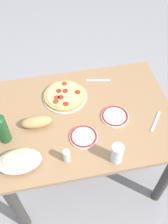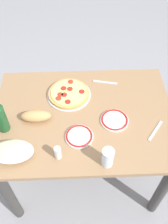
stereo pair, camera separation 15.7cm
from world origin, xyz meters
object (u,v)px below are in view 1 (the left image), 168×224
at_px(side_plate_far, 84,137).
at_px(bread_loaf, 36,122).
at_px(water_glass, 117,153).
at_px(side_plate_near, 115,116).
at_px(pepperoni_pizza, 65,96).
at_px(baked_pasta_dish, 19,161).
at_px(dining_table, 84,128).
at_px(wine_bottle, 1,127).
at_px(spice_shaker, 67,156).

relative_size(side_plate_far, bread_loaf, 0.90).
relative_size(water_glass, side_plate_near, 0.72).
bearing_deg(water_glass, side_plate_far, -50.19).
xyz_separation_m(pepperoni_pizza, baked_pasta_dish, (0.31, 0.44, 0.03)).
height_order(dining_table, water_glass, water_glass).
bearing_deg(bread_loaf, side_plate_far, 151.64).
relative_size(water_glass, bread_loaf, 0.68).
distance_m(dining_table, baked_pasta_dish, 0.52).
height_order(pepperoni_pizza, side_plate_near, pepperoni_pizza).
bearing_deg(wine_bottle, water_glass, 156.62).
relative_size(wine_bottle, bread_loaf, 1.55).
xyz_separation_m(water_glass, bread_loaf, (0.40, -0.31, -0.03)).
xyz_separation_m(dining_table, side_plate_near, (-0.18, 0.05, 0.14)).
xyz_separation_m(baked_pasta_dish, spice_shaker, (-0.25, 0.02, 0.00)).
bearing_deg(water_glass, spice_shaker, -10.65).
xyz_separation_m(baked_pasta_dish, wine_bottle, (0.08, -0.18, 0.07)).
relative_size(bread_loaf, spice_shaker, 2.12).
bearing_deg(baked_pasta_dish, side_plate_near, -160.20).
bearing_deg(dining_table, pepperoni_pizza, -61.55).
height_order(side_plate_near, bread_loaf, bread_loaf).
bearing_deg(wine_bottle, side_plate_near, -177.56).
distance_m(baked_pasta_dish, wine_bottle, 0.21).
height_order(pepperoni_pizza, side_plate_far, pepperoni_pizza).
bearing_deg(water_glass, dining_table, -71.83).
height_order(dining_table, spice_shaker, spice_shaker).
relative_size(baked_pasta_dish, water_glass, 1.92).
bearing_deg(pepperoni_pizza, dining_table, 118.45).
distance_m(side_plate_near, spice_shaker, 0.41).
bearing_deg(spice_shaker, side_plate_near, -145.33).
relative_size(dining_table, pepperoni_pizza, 3.85).
bearing_deg(side_plate_far, pepperoni_pizza, -80.00).
bearing_deg(side_plate_far, dining_table, -102.03).
bearing_deg(spice_shaker, pepperoni_pizza, -97.36).
bearing_deg(bread_loaf, dining_table, -175.47).
relative_size(dining_table, baked_pasta_dish, 4.70).
xyz_separation_m(water_glass, spice_shaker, (0.26, -0.05, -0.02)).
bearing_deg(baked_pasta_dish, side_plate_far, -164.45).
relative_size(pepperoni_pizza, wine_bottle, 1.02).
distance_m(water_glass, side_plate_near, 0.30).
bearing_deg(baked_pasta_dish, dining_table, -146.69).
relative_size(dining_table, side_plate_near, 6.54).
bearing_deg(water_glass, bread_loaf, -37.85).
bearing_deg(water_glass, baked_pasta_dish, -7.91).
relative_size(pepperoni_pizza, bread_loaf, 1.59).
bearing_deg(wine_bottle, baked_pasta_dish, 112.35).
distance_m(side_plate_near, side_plate_far, 0.25).
bearing_deg(baked_pasta_dish, pepperoni_pizza, -125.25).
bearing_deg(spice_shaker, bread_loaf, -62.13).
bearing_deg(spice_shaker, wine_bottle, -32.21).
bearing_deg(bread_loaf, spice_shaker, 117.87).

